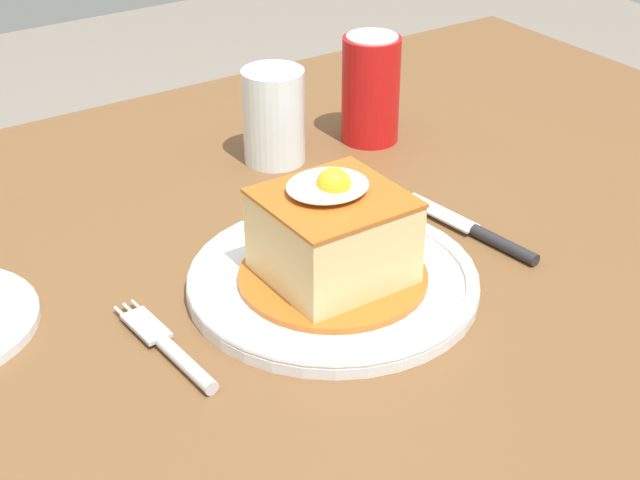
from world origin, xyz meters
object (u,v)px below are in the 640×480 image
knife (485,235)px  soda_can (371,89)px  main_plate (333,280)px  drinking_glass (274,122)px  fork (173,351)px

knife → soda_can: soda_can is taller
main_plate → knife: (0.17, -0.01, -0.00)m
drinking_glass → knife: bearing=-74.6°
drinking_glass → soda_can: bearing=-6.4°
main_plate → fork: (-0.16, -0.01, -0.00)m
knife → main_plate: bearing=175.7°
drinking_glass → fork: bearing=-134.4°
fork → drinking_glass: drinking_glass is taller
fork → drinking_glass: bearing=45.6°
main_plate → soda_can: size_ratio=2.06×
soda_can → drinking_glass: bearing=173.6°
fork → main_plate: bearing=3.8°
soda_can → fork: bearing=-146.7°
main_plate → knife: bearing=-4.3°
main_plate → soda_can: 0.32m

